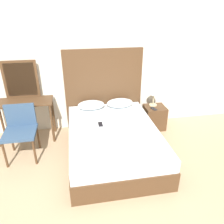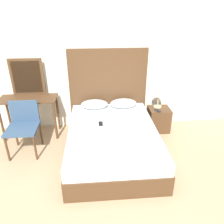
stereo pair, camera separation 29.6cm
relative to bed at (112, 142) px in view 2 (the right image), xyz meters
name	(u,v)px [view 2 (the right image)]	position (x,y,z in m)	size (l,w,h in m)	color
ground_plane	(115,222)	(-0.08, -1.32, -0.25)	(16.00, 16.00, 0.00)	tan
wall_back	(104,61)	(-0.08, 1.10, 1.10)	(10.00, 0.06, 2.70)	silver
bed	(112,142)	(0.00, 0.00, 0.00)	(1.45, 2.01, 0.51)	#4C331E
headboard	(108,90)	(0.00, 1.03, 0.55)	(1.52, 0.05, 1.60)	#4C331E
pillow_left	(94,104)	(-0.28, 0.80, 0.34)	(0.51, 0.30, 0.17)	silver
pillow_right	(123,103)	(0.28, 0.80, 0.34)	(0.51, 0.30, 0.17)	silver
phone_on_bed	(101,124)	(-0.19, 0.17, 0.26)	(0.07, 0.15, 0.01)	black
nightstand	(159,119)	(1.00, 0.74, -0.01)	(0.41, 0.38, 0.48)	#4C331E
table_lamp	(159,93)	(0.97, 0.81, 0.52)	(0.20, 0.20, 0.39)	tan
phone_on_nightstand	(158,111)	(0.93, 0.64, 0.23)	(0.11, 0.16, 0.01)	black
vanity_desk	(29,105)	(-1.50, 0.76, 0.39)	(1.04, 0.45, 0.78)	#4C331E
vanity_mirror	(27,77)	(-1.50, 0.96, 0.87)	(0.60, 0.03, 0.68)	#4C331E
chair	(23,123)	(-1.49, 0.27, 0.27)	(0.50, 0.51, 0.87)	#334C6B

